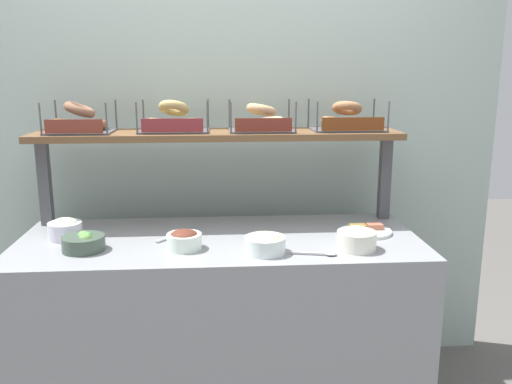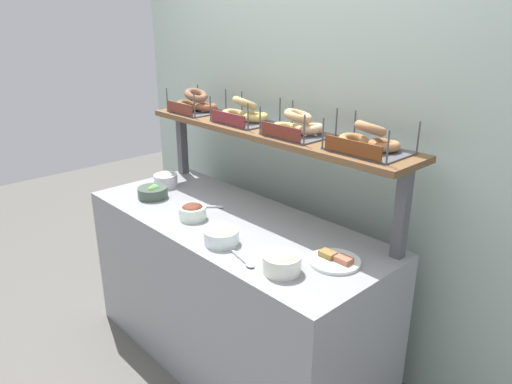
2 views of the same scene
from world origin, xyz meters
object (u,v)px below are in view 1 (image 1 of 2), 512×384
(bowl_veggie_mix, at_px, (84,242))
(bowl_scallion_spread, at_px, (65,229))
(bowl_egg_salad, at_px, (265,243))
(serving_spoon_by_edge, at_px, (177,235))
(bagel_basket_sesame, at_px, (174,121))
(serving_spoon_near_plate, at_px, (321,254))
(bagel_basket_plain, at_px, (261,121))
(bowl_potato_salad, at_px, (357,238))
(bagel_basket_everything, at_px, (346,120))
(bagel_basket_cinnamon_raisin, at_px, (80,122))
(bowl_chocolate_spread, at_px, (184,239))
(serving_plate_white, at_px, (366,231))

(bowl_veggie_mix, relative_size, bowl_scallion_spread, 1.19)
(bowl_egg_salad, height_order, serving_spoon_by_edge, bowl_egg_salad)
(bowl_scallion_spread, height_order, bagel_basket_sesame, bagel_basket_sesame)
(serving_spoon_near_plate, xyz_separation_m, bagel_basket_plain, (-0.19, 0.51, 0.47))
(serving_spoon_near_plate, bearing_deg, bowl_potato_salad, 21.20)
(serving_spoon_near_plate, height_order, bagel_basket_plain, bagel_basket_plain)
(serving_spoon_by_edge, bearing_deg, bagel_basket_everything, 17.17)
(bagel_basket_cinnamon_raisin, distance_m, bagel_basket_sesame, 0.42)
(bowl_chocolate_spread, bearing_deg, serving_plate_white, 11.41)
(bowl_veggie_mix, bearing_deg, bagel_basket_cinnamon_raisin, 101.25)
(bowl_scallion_spread, distance_m, bowl_egg_salad, 0.87)
(serving_spoon_by_edge, bearing_deg, serving_spoon_near_plate, -25.99)
(bowl_veggie_mix, distance_m, bagel_basket_cinnamon_raisin, 0.59)
(bagel_basket_cinnamon_raisin, xyz_separation_m, bagel_basket_sesame, (0.42, 0.02, -0.00))
(bowl_veggie_mix, xyz_separation_m, bagel_basket_cinnamon_raisin, (-0.08, 0.38, 0.44))
(bowl_chocolate_spread, relative_size, bagel_basket_cinnamon_raisin, 0.49)
(bagel_basket_sesame, bearing_deg, bowl_scallion_spread, -152.65)
(bowl_egg_salad, height_order, serving_spoon_near_plate, bowl_egg_salad)
(bowl_potato_salad, relative_size, serving_plate_white, 0.72)
(bowl_chocolate_spread, distance_m, bowl_egg_salad, 0.33)
(bowl_veggie_mix, relative_size, bagel_basket_cinnamon_raisin, 0.58)
(serving_spoon_near_plate, bearing_deg, bagel_basket_everything, 68.30)
(serving_spoon_near_plate, relative_size, bagel_basket_plain, 0.60)
(bowl_potato_salad, height_order, bagel_basket_cinnamon_raisin, bagel_basket_cinnamon_raisin)
(bowl_veggie_mix, height_order, bagel_basket_plain, bagel_basket_plain)
(serving_plate_white, height_order, bagel_basket_everything, bagel_basket_everything)
(bowl_scallion_spread, bearing_deg, bowl_egg_salad, -16.32)
(bowl_egg_salad, height_order, bagel_basket_cinnamon_raisin, bagel_basket_cinnamon_raisin)
(bowl_scallion_spread, xyz_separation_m, bagel_basket_sesame, (0.46, 0.24, 0.43))
(serving_spoon_by_edge, bearing_deg, bowl_chocolate_spread, -75.86)
(serving_spoon_by_edge, height_order, bagel_basket_cinnamon_raisin, bagel_basket_cinnamon_raisin)
(bagel_basket_plain, bearing_deg, bowl_scallion_spread, -165.34)
(serving_plate_white, relative_size, bagel_basket_plain, 0.74)
(bowl_veggie_mix, bearing_deg, bowl_scallion_spread, 125.55)
(bowl_chocolate_spread, xyz_separation_m, bagel_basket_plain, (0.34, 0.40, 0.44))
(bowl_potato_salad, bearing_deg, serving_spoon_near_plate, -158.80)
(bagel_basket_cinnamon_raisin, bearing_deg, serving_plate_white, -10.45)
(bowl_chocolate_spread, xyz_separation_m, bagel_basket_sesame, (-0.06, 0.41, 0.44))
(bagel_basket_cinnamon_raisin, bearing_deg, bagel_basket_sesame, 2.11)
(serving_plate_white, xyz_separation_m, serving_spoon_by_edge, (-0.83, 0.00, -0.00))
(bagel_basket_plain, bearing_deg, serving_spoon_by_edge, -148.81)
(serving_spoon_by_edge, height_order, bagel_basket_plain, bagel_basket_plain)
(bowl_chocolate_spread, bearing_deg, bowl_scallion_spread, 161.45)
(bowl_egg_salad, height_order, bagel_basket_sesame, bagel_basket_sesame)
(serving_plate_white, relative_size, bagel_basket_cinnamon_raisin, 0.76)
(bowl_potato_salad, bearing_deg, bagel_basket_cinnamon_raisin, 158.87)
(serving_plate_white, height_order, bagel_basket_plain, bagel_basket_plain)
(bowl_potato_salad, height_order, bowl_egg_salad, bowl_potato_salad)
(serving_spoon_near_plate, bearing_deg, serving_plate_white, 47.24)
(bowl_egg_salad, relative_size, bagel_basket_plain, 0.54)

